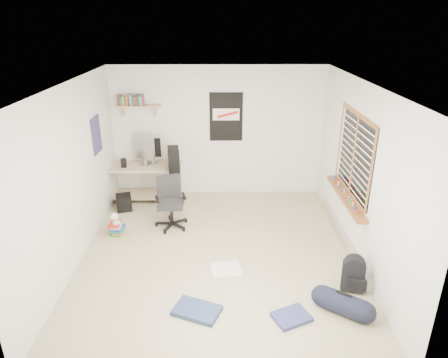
{
  "coord_description": "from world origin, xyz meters",
  "views": [
    {
      "loc": [
        0.06,
        -5.12,
        3.31
      ],
      "look_at": [
        0.1,
        0.47,
        1.02
      ],
      "focal_mm": 32.0,
      "sensor_mm": 36.0,
      "label": 1
    }
  ],
  "objects_px": {
    "book_stack": "(116,226)",
    "backpack": "(353,276)",
    "office_chair": "(171,200)",
    "desk": "(143,182)",
    "duffel_bag": "(343,303)"
  },
  "relations": [
    {
      "from": "book_stack",
      "to": "backpack",
      "type": "bearing_deg",
      "value": -22.86
    },
    {
      "from": "office_chair",
      "to": "desk",
      "type": "bearing_deg",
      "value": 105.47
    },
    {
      "from": "backpack",
      "to": "desk",
      "type": "bearing_deg",
      "value": 155.96
    },
    {
      "from": "desk",
      "to": "duffel_bag",
      "type": "distance_m",
      "value": 4.39
    },
    {
      "from": "desk",
      "to": "duffel_bag",
      "type": "bearing_deg",
      "value": -66.01
    },
    {
      "from": "duffel_bag",
      "to": "book_stack",
      "type": "xyz_separation_m",
      "value": [
        -3.15,
        1.88,
        0.01
      ]
    },
    {
      "from": "book_stack",
      "to": "desk",
      "type": "bearing_deg",
      "value": 81.55
    },
    {
      "from": "desk",
      "to": "backpack",
      "type": "xyz_separation_m",
      "value": [
        3.19,
        -2.79,
        -0.16
      ]
    },
    {
      "from": "desk",
      "to": "office_chair",
      "type": "height_order",
      "value": "office_chair"
    },
    {
      "from": "office_chair",
      "to": "book_stack",
      "type": "relative_size",
      "value": 1.94
    },
    {
      "from": "backpack",
      "to": "duffel_bag",
      "type": "relative_size",
      "value": 0.71
    },
    {
      "from": "office_chair",
      "to": "backpack",
      "type": "relative_size",
      "value": 2.32
    },
    {
      "from": "desk",
      "to": "backpack",
      "type": "distance_m",
      "value": 4.25
    },
    {
      "from": "office_chair",
      "to": "book_stack",
      "type": "distance_m",
      "value": 0.97
    },
    {
      "from": "office_chair",
      "to": "duffel_bag",
      "type": "height_order",
      "value": "office_chair"
    }
  ]
}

